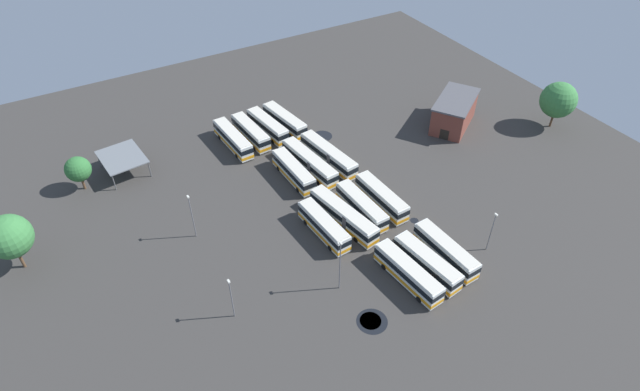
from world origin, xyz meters
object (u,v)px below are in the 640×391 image
maintenance_shelter (122,157)px  depot_building (454,112)px  bus_row0_slot0 (446,250)px  bus_row2_slot2 (293,171)px  bus_row2_slot1 (310,163)px  bus_row3_slot1 (268,126)px  lamp_post_far_corner (340,264)px  bus_row0_slot2 (408,273)px  bus_row1_slot0 (382,197)px  lamp_post_by_building (192,215)px  bus_row1_slot2 (344,216)px  tree_east_edge (9,237)px  lamp_post_mid_lot (492,230)px  bus_row1_slot3 (324,226)px  bus_row0_slot1 (427,263)px  lamp_post_near_entrance (231,297)px  bus_row3_slot2 (251,132)px  bus_row2_slot0 (329,155)px  bus_row3_slot0 (285,121)px  tree_northwest (78,169)px  bus_row1_slot1 (362,206)px  bus_row3_slot3 (233,139)px  tree_north_edge (558,100)px

maintenance_shelter → depot_building: bearing=-105.8°
bus_row0_slot0 → bus_row2_slot2: same height
bus_row2_slot1 → bus_row3_slot1: size_ratio=1.21×
lamp_post_far_corner → bus_row0_slot2: bearing=-112.7°
bus_row1_slot0 → lamp_post_by_building: lamp_post_by_building is taller
bus_row0_slot2 → bus_row1_slot2: 14.96m
bus_row0_slot2 → tree_east_edge: size_ratio=1.28×
maintenance_shelter → bus_row0_slot2: bearing=-148.3°
bus_row2_slot2 → lamp_post_mid_lot: lamp_post_mid_lot is taller
bus_row3_slot1 → depot_building: bearing=-114.8°
tree_east_edge → bus_row1_slot0: bearing=-105.7°
bus_row1_slot3 → bus_row3_slot1: size_ratio=0.97×
bus_row0_slot1 → lamp_post_near_entrance: size_ratio=1.61×
bus_row3_slot2 → lamp_post_near_entrance: 42.60m
bus_row2_slot0 → lamp_post_mid_lot: bearing=-162.5°
bus_row3_slot0 → depot_building: (-16.02, -30.48, 1.25)m
bus_row3_slot1 → depot_building: 37.86m
bus_row3_slot0 → bus_row3_slot1: 3.86m
bus_row1_slot3 → bus_row3_slot1: 30.82m
bus_row2_slot2 → bus_row3_slot2: size_ratio=1.00×
bus_row0_slot0 → tree_northwest: (44.68, 43.99, 2.44)m
bus_row2_slot1 → bus_row1_slot3: bearing=158.6°
bus_row3_slot0 → bus_row3_slot2: (-0.44, 7.68, -0.00)m
bus_row3_slot0 → lamp_post_near_entrance: lamp_post_near_entrance is taller
lamp_post_mid_lot → bus_row2_slot0: bearing=17.5°
bus_row2_slot0 → bus_row3_slot2: size_ratio=1.23×
bus_row0_slot0 → lamp_post_far_corner: bearing=79.4°
bus_row0_slot2 → tree_east_edge: 57.19m
lamp_post_mid_lot → lamp_post_far_corner: (4.86, 23.76, 0.94)m
bus_row0_slot2 → bus_row3_slot0: 45.12m
bus_row3_slot1 → tree_east_edge: size_ratio=1.23×
bus_row3_slot2 → lamp_post_near_entrance: (-37.80, 19.52, 2.25)m
bus_row2_slot2 → bus_row1_slot1: bearing=-159.2°
bus_row3_slot3 → lamp_post_by_building: lamp_post_by_building is taller
bus_row3_slot0 → tree_northwest: bearing=89.5°
bus_row0_slot2 → bus_row3_slot2: same height
bus_row1_slot1 → bus_row3_slot0: same height
bus_row2_slot2 → lamp_post_near_entrance: bearing=137.0°
bus_row0_slot1 → lamp_post_near_entrance: bearing=76.6°
bus_row2_slot0 → bus_row2_slot1: same height
bus_row0_slot1 → bus_row2_slot0: bearing=-2.1°
lamp_post_near_entrance → lamp_post_far_corner: size_ratio=0.79×
lamp_post_near_entrance → tree_northwest: size_ratio=1.13×
bus_row0_slot0 → lamp_post_by_building: (23.50, 31.01, 2.76)m
bus_row0_slot1 → bus_row3_slot0: size_ratio=0.97×
maintenance_shelter → lamp_post_near_entrance: (-39.92, -4.70, 0.84)m
bus_row2_slot0 → tree_northwest: (15.05, 41.10, 2.44)m
maintenance_shelter → tree_north_edge: 84.42m
bus_row1_slot1 → bus_row3_slot0: bearing=-1.7°
bus_row0_slot0 → bus_row3_slot1: size_ratio=1.00×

